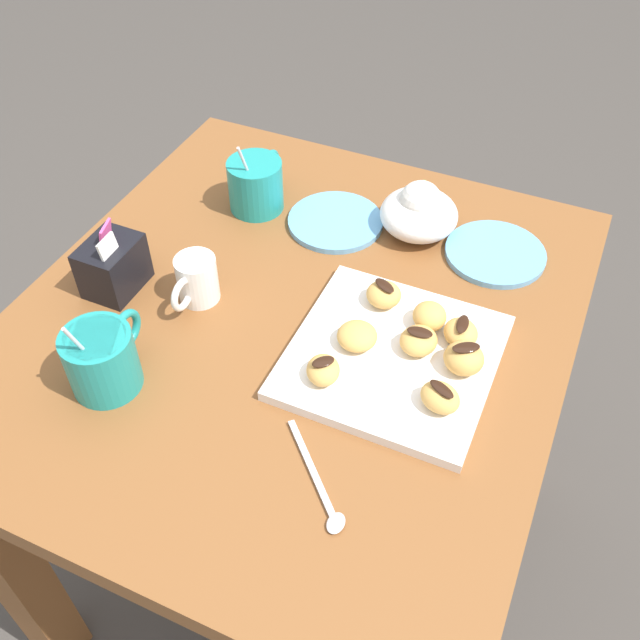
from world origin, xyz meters
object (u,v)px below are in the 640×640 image
sugar_caddy (113,266)px  beignet_7 (384,294)px  beignet_4 (461,333)px  beignet_6 (419,340)px  coffee_mug_teal_left (102,358)px  beignet_1 (357,336)px  coffee_mug_teal_right (256,183)px  cream_pitcher_white (196,278)px  beignet_0 (440,397)px  dining_table (294,379)px  beignet_3 (464,358)px  saucer_sky_right (495,253)px  beignet_2 (323,370)px  pastry_plate_square (393,357)px  beignet_5 (430,316)px  ice_cream_bowl (419,212)px  saucer_sky_left (335,222)px

sugar_caddy → beignet_7: (0.11, -0.38, -0.01)m
beignet_4 → beignet_7: same height
beignet_6 → beignet_7: beignet_7 is taller
coffee_mug_teal_left → beignet_1: 0.33m
coffee_mug_teal_right → beignet_7: size_ratio=2.64×
cream_pitcher_white → beignet_0: 0.39m
sugar_caddy → beignet_7: 0.40m
dining_table → beignet_7: 0.22m
coffee_mug_teal_right → beignet_0: 0.51m
beignet_3 → dining_table: bearing=88.0°
saucer_sky_right → beignet_2: 0.38m
beignet_2 → beignet_4: bearing=-46.7°
pastry_plate_square → beignet_4: size_ratio=5.32×
beignet_7 → sugar_caddy: bearing=106.6°
sugar_caddy → beignet_5: bearing=-77.9°
beignet_0 → beignet_2: beignet_0 is taller
beignet_4 → beignet_5: 0.05m
beignet_3 → beignet_7: (0.07, 0.14, -0.00)m
coffee_mug_teal_right → beignet_0: size_ratio=2.53×
beignet_0 → beignet_6: (0.08, 0.06, -0.00)m
pastry_plate_square → beignet_1: beignet_1 is taller
ice_cream_bowl → beignet_2: bearing=178.5°
coffee_mug_teal_left → beignet_2: bearing=-67.0°
beignet_2 → coffee_mug_teal_left: bearing=113.0°
saucer_sky_left → beignet_5: bearing=-128.9°
coffee_mug_teal_right → sugar_caddy: size_ratio=1.26×
saucer_sky_left → beignet_2: beignet_2 is taller
coffee_mug_teal_left → beignet_6: bearing=-59.4°
coffee_mug_teal_right → dining_table: bearing=-142.0°
coffee_mug_teal_left → saucer_sky_left: 0.45m
coffee_mug_teal_left → beignet_5: coffee_mug_teal_left is taller
ice_cream_bowl → beignet_0: 0.37m
saucer_sky_right → beignet_6: beignet_6 is taller
coffee_mug_teal_right → beignet_6: bearing=-120.8°
sugar_caddy → beignet_6: 0.46m
dining_table → coffee_mug_teal_left: coffee_mug_teal_left is taller
beignet_0 → beignet_6: 0.10m
beignet_0 → beignet_7: size_ratio=1.04×
saucer_sky_left → beignet_3: (-0.23, -0.28, 0.03)m
coffee_mug_teal_left → beignet_0: 0.43m
beignet_6 → beignet_4: bearing=-53.3°
sugar_caddy → beignet_2: size_ratio=2.10×
sugar_caddy → beignet_4: bearing=-80.3°
saucer_sky_right → beignet_1: (-0.28, 0.12, 0.03)m
sugar_caddy → beignet_0: (-0.03, -0.51, -0.01)m
beignet_6 → sugar_caddy: bearing=96.4°
beignet_5 → beignet_7: size_ratio=0.98×
coffee_mug_teal_left → beignet_7: size_ratio=2.72×
cream_pitcher_white → beignet_5: (0.07, -0.33, -0.01)m
dining_table → beignet_2: 0.22m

